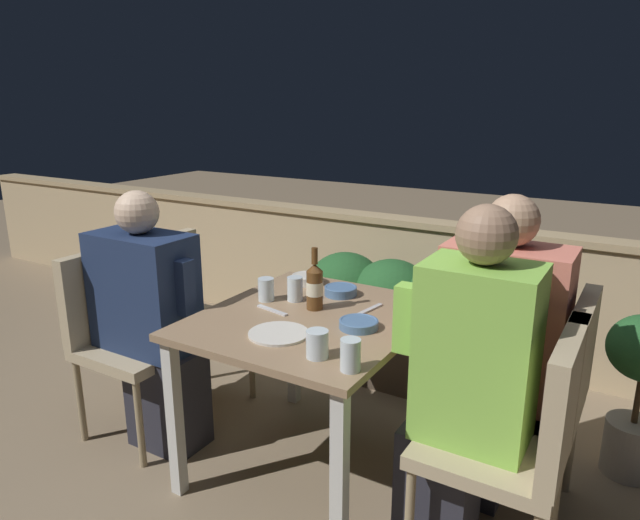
% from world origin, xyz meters
% --- Properties ---
extents(ground_plane, '(16.00, 16.00, 0.00)m').
position_xyz_m(ground_plane, '(0.00, 0.00, 0.00)').
color(ground_plane, '#847056').
extents(parapet_wall, '(9.00, 0.18, 0.85)m').
position_xyz_m(parapet_wall, '(0.00, 1.45, 0.43)').
color(parapet_wall, tan).
rests_on(parapet_wall, ground_plane).
extents(dining_table, '(0.85, 0.96, 0.71)m').
position_xyz_m(dining_table, '(0.00, 0.00, 0.62)').
color(dining_table, '#937556').
rests_on(dining_table, ground_plane).
extents(planter_hedge, '(1.07, 0.47, 0.71)m').
position_xyz_m(planter_hedge, '(-0.05, 0.93, 0.40)').
color(planter_hedge, brown).
rests_on(planter_hedge, ground_plane).
extents(chair_left_near, '(0.46, 0.46, 0.89)m').
position_xyz_m(chair_left_near, '(-0.93, -0.19, 0.54)').
color(chair_left_near, tan).
rests_on(chair_left_near, ground_plane).
extents(person_navy_jumper, '(0.52, 0.26, 1.19)m').
position_xyz_m(person_navy_jumper, '(-0.73, -0.19, 0.59)').
color(person_navy_jumper, '#282833').
rests_on(person_navy_jumper, ground_plane).
extents(chair_left_far, '(0.46, 0.46, 0.89)m').
position_xyz_m(chair_left_far, '(-0.89, 0.15, 0.54)').
color(chair_left_far, tan).
rests_on(chair_left_far, ground_plane).
extents(chair_right_near, '(0.46, 0.46, 0.89)m').
position_xyz_m(chair_right_near, '(0.89, -0.15, 0.54)').
color(chair_right_near, tan).
rests_on(chair_right_near, ground_plane).
extents(person_green_blouse, '(0.47, 0.26, 1.26)m').
position_xyz_m(person_green_blouse, '(0.69, -0.15, 0.64)').
color(person_green_blouse, '#282833').
rests_on(person_green_blouse, ground_plane).
extents(chair_right_far, '(0.46, 0.46, 0.89)m').
position_xyz_m(chair_right_far, '(0.90, 0.20, 0.54)').
color(chair_right_far, tan).
rests_on(chair_right_far, ground_plane).
extents(person_coral_top, '(0.51, 0.26, 1.25)m').
position_xyz_m(person_coral_top, '(0.69, 0.20, 0.62)').
color(person_coral_top, '#282833').
rests_on(person_coral_top, ground_plane).
extents(beer_bottle, '(0.07, 0.07, 0.27)m').
position_xyz_m(beer_bottle, '(-0.03, 0.08, 0.81)').
color(beer_bottle, brown).
rests_on(beer_bottle, dining_table).
extents(plate_0, '(0.23, 0.23, 0.01)m').
position_xyz_m(plate_0, '(0.00, -0.23, 0.71)').
color(plate_0, silver).
rests_on(plate_0, dining_table).
extents(bowl_0, '(0.15, 0.15, 0.03)m').
position_xyz_m(bowl_0, '(0.23, -0.02, 0.73)').
color(bowl_0, '#4C709E').
rests_on(bowl_0, dining_table).
extents(bowl_1, '(0.15, 0.15, 0.04)m').
position_xyz_m(bowl_1, '(-0.02, 0.29, 0.73)').
color(bowl_1, '#4C709E').
rests_on(bowl_1, dining_table).
extents(bowl_2, '(0.15, 0.15, 0.04)m').
position_xyz_m(bowl_2, '(-0.24, 0.36, 0.73)').
color(bowl_2, beige).
rests_on(bowl_2, dining_table).
extents(glass_cup_0, '(0.08, 0.08, 0.10)m').
position_xyz_m(glass_cup_0, '(0.23, -0.32, 0.76)').
color(glass_cup_0, silver).
rests_on(glass_cup_0, dining_table).
extents(glass_cup_1, '(0.07, 0.07, 0.11)m').
position_xyz_m(glass_cup_1, '(0.37, -0.35, 0.76)').
color(glass_cup_1, silver).
rests_on(glass_cup_1, dining_table).
extents(glass_cup_2, '(0.07, 0.07, 0.11)m').
position_xyz_m(glass_cup_2, '(-0.16, 0.12, 0.76)').
color(glass_cup_2, silver).
rests_on(glass_cup_2, dining_table).
extents(glass_cup_3, '(0.07, 0.07, 0.10)m').
position_xyz_m(glass_cup_3, '(-0.27, 0.06, 0.76)').
color(glass_cup_3, silver).
rests_on(glass_cup_3, dining_table).
extents(fork_0, '(0.16, 0.08, 0.01)m').
position_xyz_m(fork_0, '(0.31, 0.35, 0.71)').
color(fork_0, silver).
rests_on(fork_0, dining_table).
extents(fork_1, '(0.17, 0.05, 0.01)m').
position_xyz_m(fork_1, '(-0.17, -0.04, 0.71)').
color(fork_1, silver).
rests_on(fork_1, dining_table).
extents(fork_2, '(0.05, 0.17, 0.01)m').
position_xyz_m(fork_2, '(0.18, 0.18, 0.71)').
color(fork_2, silver).
rests_on(fork_2, dining_table).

